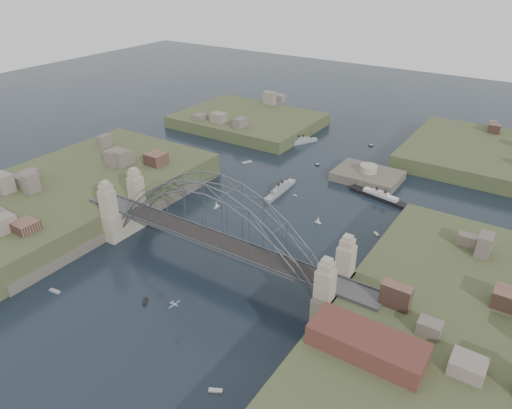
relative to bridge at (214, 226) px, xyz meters
The scene contains 23 objects.
ground 12.32m from the bridge, ahead, with size 500.00×500.00×0.00m, color black.
bridge is the anchor object (origin of this frame).
shore_west 58.25m from the bridge, behind, with size 50.50×90.00×12.00m.
shore_east 58.25m from the bridge, ahead, with size 50.50×90.00×12.00m.
headland_nw 110.41m from the bridge, 120.07° to the left, with size 60.00×45.00×9.00m, color #3F4827.
headland_ne 121.38m from the bridge, 65.56° to the left, with size 70.00×55.00×9.50m, color #3F4827.
fort_island 72.14m from the bridge, 80.27° to the left, with size 22.00×16.00×9.40m.
wharf_shed 46.23m from the bridge, 17.65° to the right, with size 20.00×8.00×4.00m, color #592D26.
naval_cruiser_near 47.37m from the bridge, 100.46° to the left, with size 3.09×17.82×5.32m.
naval_cruiser_far 92.28m from the bridge, 105.28° to the left, with size 9.09×14.43×5.15m.
ocean_liner 63.07m from the bridge, 70.26° to the left, with size 21.84×7.33×5.32m.
aeroplane 22.22m from the bridge, 76.58° to the right, with size 1.66×3.10×0.45m.
small_boat_a 33.71m from the bridge, 127.52° to the left, with size 1.11×2.44×2.38m.
small_boat_b 37.48m from the bridge, 71.84° to the left, with size 1.86×1.11×2.38m.
small_boat_c 23.38m from the bridge, 105.98° to the right, with size 2.29×2.58×0.45m.
small_boat_d 48.01m from the bridge, 53.46° to the left, with size 2.03×1.92×0.45m.
small_boat_e 68.36m from the bridge, 117.81° to the left, with size 2.91×4.13×0.45m.
small_boat_f 47.17m from the bridge, 93.74° to the left, with size 1.53×0.74×0.45m.
small_boat_g 39.48m from the bridge, 52.68° to the right, with size 2.62×1.90×0.45m.
small_boat_h 73.14m from the bridge, 96.47° to the left, with size 1.88×0.89×1.43m.
small_boat_i 37.75m from the bridge, 24.94° to the left, with size 2.25×1.94×0.45m.
small_boat_j 39.96m from the bridge, 132.54° to the right, with size 2.92×1.26×0.45m.
small_boat_k 102.20m from the bridge, 89.43° to the left, with size 2.17×1.06×1.43m.
Camera 1 is at (61.17, -75.01, 69.67)m, focal length 33.09 mm.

